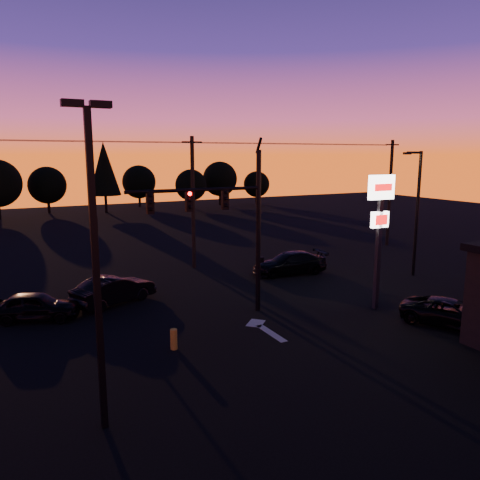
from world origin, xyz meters
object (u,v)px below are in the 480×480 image
Objects in this scene: parking_lot_light at (95,249)px; suv_parked at (451,313)px; secondary_signal at (96,241)px; bollard at (174,339)px; streetlight at (416,208)px; traffic_signal_mast at (229,215)px; car_left at (35,306)px; car_right at (290,263)px; pylon_sign at (380,213)px; car_mid at (114,290)px.

parking_lot_light reaches higher than suv_parked.
secondary_signal is 5.12× the size of bollard.
secondary_signal is 19.89m from streetlight.
secondary_signal is 0.54× the size of streetlight.
parking_lot_light is at bearing -158.35° from streetlight.
suv_parked is at bearing 3.82° from parking_lot_light.
traffic_signal_mast reaches higher than suv_parked.
streetlight is at bearing -75.12° from car_left.
secondary_signal is 5.76m from car_left.
car_left is at bearing -75.13° from car_right.
car_left is (-15.61, 6.06, -4.23)m from pylon_sign.
car_mid is 16.69m from suv_parked.
parking_lot_light reaches higher than car_right.
car_mid reaches higher than suv_parked.
car_left is (-3.61, -3.93, -2.18)m from secondary_signal.
car_right is (11.70, 1.07, -0.02)m from car_mid.
suv_parked is (-5.55, -7.44, -3.81)m from streetlight.
bollard is (3.61, 4.32, -4.85)m from parking_lot_light.
pylon_sign is at bearing -144.99° from car_mid.
pylon_sign is 0.85× the size of streetlight.
car_right is at bearing -62.81° from car_left.
streetlight reaches higher than suv_parked.
traffic_signal_mast is 0.94× the size of parking_lot_light.
parking_lot_light reaches higher than bollard.
traffic_signal_mast is 10.19m from parking_lot_light.
streetlight is at bearing 30.08° from pylon_sign.
car_mid is at bearing 149.44° from pylon_sign.
parking_lot_light is 16.56m from suv_parked.
traffic_signal_mast is at bearing 117.38° from suv_parked.
parking_lot_light is 2.09× the size of suv_parked.
car_left is at bearing -132.57° from secondary_signal.
streetlight is 22.92m from car_left.
car_left is at bearing 157.30° from traffic_signal_mast.
bollard is at bearing -144.84° from traffic_signal_mast.
car_mid is 0.90× the size of car_right.
secondary_signal is at bearing 80.21° from parking_lot_light.
car_left is at bearing 96.01° from parking_lot_light.
traffic_signal_mast is at bearing -44.36° from car_right.
pylon_sign is 8.01× the size of bollard.
secondary_signal is 0.64× the size of pylon_sign.
streetlight is (14.01, 1.51, -0.52)m from traffic_signal_mast.
suv_parked is at bearing 14.64° from car_right.
pylon_sign reaches higher than car_mid.
streetlight is at bearing 67.81° from car_right.
streetlight is 1.99× the size of car_left.
pylon_sign is at bearing 17.23° from parking_lot_light.
parking_lot_light is 1.34× the size of pylon_sign.
parking_lot_light is at bearing -136.63° from traffic_signal_mast.
suv_parked is (13.36, -13.43, -2.25)m from secondary_signal.
bollard is 0.17× the size of car_right.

